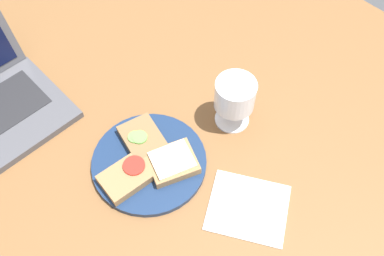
{
  "coord_description": "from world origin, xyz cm",
  "views": [
    {
      "loc": [
        -29.0,
        -41.64,
        80.94
      ],
      "look_at": [
        4.6,
        -6.55,
        8.0
      ],
      "focal_mm": 40.0,
      "sensor_mm": 36.0,
      "label": 1
    }
  ],
  "objects_px": {
    "plate": "(149,162)",
    "napkin": "(248,208)",
    "sandwich_with_tomato": "(131,174)",
    "sandwich_with_cucumber": "(142,138)",
    "sandwich_with_cheese": "(172,162)",
    "wine_glass": "(235,96)"
  },
  "relations": [
    {
      "from": "plate",
      "to": "napkin",
      "type": "bearing_deg",
      "value": -70.27
    },
    {
      "from": "plate",
      "to": "sandwich_with_tomato",
      "type": "height_order",
      "value": "sandwich_with_tomato"
    },
    {
      "from": "sandwich_with_cucumber",
      "to": "napkin",
      "type": "height_order",
      "value": "sandwich_with_cucumber"
    },
    {
      "from": "plate",
      "to": "sandwich_with_cheese",
      "type": "height_order",
      "value": "sandwich_with_cheese"
    },
    {
      "from": "sandwich_with_cucumber",
      "to": "sandwich_with_tomato",
      "type": "bearing_deg",
      "value": -145.32
    },
    {
      "from": "sandwich_with_cucumber",
      "to": "wine_glass",
      "type": "xyz_separation_m",
      "value": [
        0.18,
        -0.09,
        0.06
      ]
    },
    {
      "from": "wine_glass",
      "to": "sandwich_with_cucumber",
      "type": "bearing_deg",
      "value": 154.87
    },
    {
      "from": "sandwich_with_tomato",
      "to": "sandwich_with_cucumber",
      "type": "height_order",
      "value": "same"
    },
    {
      "from": "sandwich_with_tomato",
      "to": "napkin",
      "type": "bearing_deg",
      "value": -58.86
    },
    {
      "from": "sandwich_with_tomato",
      "to": "sandwich_with_cheese",
      "type": "bearing_deg",
      "value": -26.12
    },
    {
      "from": "plate",
      "to": "sandwich_with_cucumber",
      "type": "bearing_deg",
      "value": 64.94
    },
    {
      "from": "sandwich_with_cheese",
      "to": "wine_glass",
      "type": "relative_size",
      "value": 0.96
    },
    {
      "from": "plate",
      "to": "napkin",
      "type": "relative_size",
      "value": 1.57
    },
    {
      "from": "plate",
      "to": "sandwich_with_tomato",
      "type": "relative_size",
      "value": 1.89
    },
    {
      "from": "sandwich_with_tomato",
      "to": "sandwich_with_cheese",
      "type": "distance_m",
      "value": 0.09
    },
    {
      "from": "sandwich_with_cucumber",
      "to": "napkin",
      "type": "bearing_deg",
      "value": -78.06
    },
    {
      "from": "napkin",
      "to": "plate",
      "type": "bearing_deg",
      "value": 109.73
    },
    {
      "from": "sandwich_with_tomato",
      "to": "sandwich_with_cheese",
      "type": "xyz_separation_m",
      "value": [
        0.08,
        -0.04,
        0.0
      ]
    },
    {
      "from": "sandwich_with_cheese",
      "to": "sandwich_with_cucumber",
      "type": "relative_size",
      "value": 1.05
    },
    {
      "from": "sandwich_with_tomato",
      "to": "napkin",
      "type": "relative_size",
      "value": 0.83
    },
    {
      "from": "sandwich_with_cucumber",
      "to": "wine_glass",
      "type": "height_order",
      "value": "wine_glass"
    },
    {
      "from": "plate",
      "to": "sandwich_with_cheese",
      "type": "bearing_deg",
      "value": -55.78
    }
  ]
}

